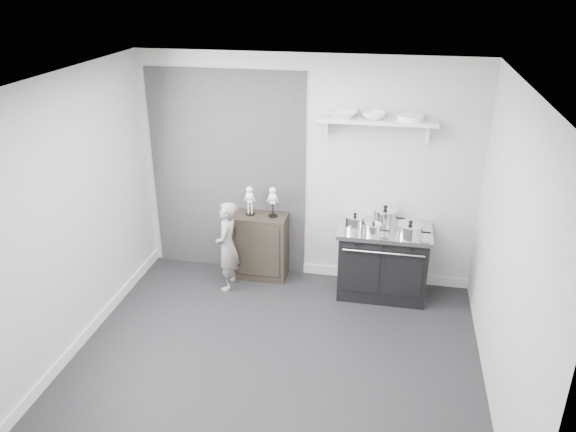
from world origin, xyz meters
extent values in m
plane|color=black|center=(0.00, 0.00, 0.00)|extent=(4.00, 4.00, 0.00)
cube|color=#ADADAB|center=(0.00, 1.80, 1.35)|extent=(4.00, 0.02, 2.70)
cube|color=#ADADAB|center=(0.00, -1.80, 1.35)|extent=(4.00, 0.02, 2.70)
cube|color=#ADADAB|center=(-2.00, 0.00, 1.35)|extent=(0.02, 3.60, 2.70)
cube|color=#ADADAB|center=(2.00, 0.00, 1.35)|extent=(0.02, 3.60, 2.70)
cube|color=silver|center=(0.00, 0.00, 2.70)|extent=(4.00, 3.60, 0.02)
cube|color=black|center=(-0.95, 1.79, 1.25)|extent=(1.90, 0.02, 2.50)
cube|color=silver|center=(1.00, 1.78, 0.06)|extent=(2.00, 0.03, 0.12)
cube|color=silver|center=(-1.98, 0.00, 0.06)|extent=(0.03, 3.60, 0.12)
cube|color=silver|center=(0.80, 1.67, 2.02)|extent=(1.30, 0.26, 0.04)
cube|color=silver|center=(0.25, 1.74, 1.90)|extent=(0.03, 0.12, 0.20)
cube|color=silver|center=(1.35, 1.74, 1.90)|extent=(0.03, 0.12, 0.20)
cube|color=black|center=(0.98, 1.48, 0.40)|extent=(0.99, 0.59, 0.79)
cube|color=silver|center=(0.98, 1.48, 0.81)|extent=(1.05, 0.63, 0.05)
cube|color=black|center=(0.74, 1.18, 0.41)|extent=(0.41, 0.02, 0.51)
cube|color=black|center=(1.21, 1.18, 0.41)|extent=(0.41, 0.02, 0.51)
cylinder|color=silver|center=(0.98, 1.15, 0.69)|extent=(0.89, 0.02, 0.02)
cylinder|color=black|center=(0.68, 1.17, 0.77)|extent=(0.04, 0.03, 0.04)
cylinder|color=black|center=(0.98, 1.17, 0.77)|extent=(0.04, 0.03, 0.04)
cylinder|color=black|center=(1.27, 1.17, 0.77)|extent=(0.04, 0.03, 0.04)
cube|color=black|center=(-0.50, 1.61, 0.41)|extent=(0.63, 0.37, 0.82)
imported|color=gray|center=(-0.83, 1.26, 0.55)|extent=(0.28, 0.41, 1.10)
cylinder|color=silver|center=(0.63, 1.39, 0.91)|extent=(0.22, 0.22, 0.15)
cylinder|color=silver|center=(0.63, 1.39, 1.00)|extent=(0.22, 0.22, 0.02)
sphere|color=black|center=(0.63, 1.39, 1.02)|extent=(0.04, 0.04, 0.04)
cylinder|color=black|center=(0.78, 1.39, 0.91)|extent=(0.10, 0.02, 0.02)
cylinder|color=silver|center=(0.96, 1.61, 0.92)|extent=(0.28, 0.28, 0.17)
cylinder|color=silver|center=(0.96, 1.61, 1.01)|extent=(0.28, 0.28, 0.02)
sphere|color=black|center=(0.96, 1.61, 1.05)|extent=(0.05, 0.05, 0.05)
cylinder|color=black|center=(1.14, 1.61, 0.92)|extent=(0.10, 0.02, 0.02)
cylinder|color=silver|center=(1.24, 1.31, 0.91)|extent=(0.27, 0.27, 0.14)
cylinder|color=silver|center=(1.24, 1.31, 0.98)|extent=(0.28, 0.28, 0.01)
sphere|color=black|center=(1.24, 1.31, 1.01)|extent=(0.05, 0.05, 0.05)
cylinder|color=black|center=(1.42, 1.31, 0.91)|extent=(0.10, 0.02, 0.02)
cylinder|color=silver|center=(0.85, 1.31, 0.89)|extent=(0.17, 0.17, 0.10)
cylinder|color=silver|center=(0.85, 1.31, 0.95)|extent=(0.18, 0.18, 0.01)
sphere|color=black|center=(0.85, 1.31, 0.97)|extent=(0.03, 0.03, 0.03)
cylinder|color=black|center=(0.97, 1.31, 0.89)|extent=(0.10, 0.02, 0.02)
imported|color=white|center=(0.43, 1.67, 2.08)|extent=(0.31, 0.31, 0.08)
imported|color=white|center=(0.76, 1.67, 2.08)|extent=(0.25, 0.25, 0.08)
cylinder|color=white|center=(1.15, 1.67, 2.07)|extent=(0.28, 0.28, 0.06)
camera|label=1|loc=(1.00, -4.36, 3.53)|focal=35.00mm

